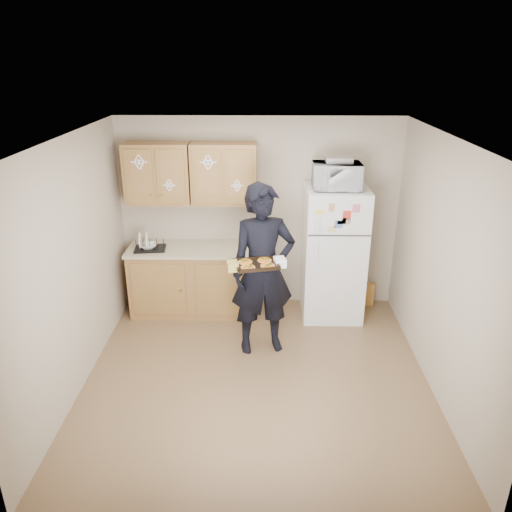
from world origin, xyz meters
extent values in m
plane|color=brown|center=(0.00, 0.00, 0.00)|extent=(3.60, 3.60, 0.00)
plane|color=silver|center=(0.00, 0.00, 2.50)|extent=(3.60, 3.60, 0.00)
cube|color=#B3A591|center=(0.00, 1.80, 1.25)|extent=(3.60, 0.04, 2.50)
cube|color=#B3A591|center=(0.00, -1.80, 1.25)|extent=(3.60, 0.04, 2.50)
cube|color=#B3A591|center=(-1.80, 0.00, 1.25)|extent=(0.04, 3.60, 2.50)
cube|color=#B3A591|center=(1.80, 0.00, 1.25)|extent=(0.04, 3.60, 2.50)
cube|color=white|center=(0.95, 1.43, 0.85)|extent=(0.75, 0.70, 1.70)
cube|color=olive|center=(-0.85, 1.48, 0.43)|extent=(1.60, 0.60, 0.86)
cube|color=#BEB292|center=(-0.85, 1.48, 0.88)|extent=(1.64, 0.64, 0.04)
cube|color=olive|center=(-1.25, 1.61, 1.83)|extent=(0.80, 0.33, 0.75)
cube|color=olive|center=(-0.43, 1.61, 1.83)|extent=(0.80, 0.33, 0.75)
cube|color=#F0C054|center=(1.47, 1.67, 0.16)|extent=(0.20, 0.07, 0.32)
imported|color=black|center=(0.06, 0.59, 0.98)|extent=(0.80, 0.62, 1.96)
cube|color=black|center=(-0.01, 0.29, 1.17)|extent=(0.50, 0.41, 0.04)
cylinder|color=orange|center=(-0.09, 0.20, 1.19)|extent=(0.15, 0.15, 0.02)
cylinder|color=orange|center=(0.11, 0.24, 1.19)|extent=(0.15, 0.15, 0.02)
cylinder|color=orange|center=(-0.13, 0.34, 1.19)|extent=(0.15, 0.15, 0.02)
cylinder|color=orange|center=(0.08, 0.39, 1.19)|extent=(0.15, 0.15, 0.02)
imported|color=white|center=(0.92, 1.38, 1.86)|extent=(0.57, 0.39, 0.31)
cube|color=silver|center=(0.94, 1.41, 2.05)|extent=(0.32, 0.22, 0.07)
cube|color=black|center=(-1.37, 1.41, 0.98)|extent=(0.41, 0.33, 0.15)
imported|color=white|center=(-1.40, 1.41, 0.94)|extent=(0.26, 0.26, 0.05)
imported|color=white|center=(-0.15, 1.39, 1.00)|extent=(0.10, 0.10, 0.19)
camera|label=1|loc=(0.07, -4.44, 3.20)|focal=35.00mm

